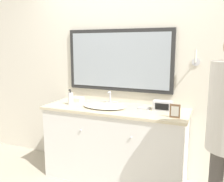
{
  "coord_description": "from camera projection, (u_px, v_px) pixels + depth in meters",
  "views": [
    {
      "loc": [
        1.06,
        -2.36,
        1.62
      ],
      "look_at": [
        -0.04,
        0.31,
        1.1
      ],
      "focal_mm": 40.0,
      "sensor_mm": 36.0,
      "label": 1
    }
  ],
  "objects": [
    {
      "name": "wall_back",
      "position": [
        125.0,
        73.0,
        3.19
      ],
      "size": [
        8.0,
        0.18,
        2.55
      ],
      "color": "silver",
      "rests_on": "ground_plane"
    },
    {
      "name": "vanity_counter",
      "position": [
        115.0,
        143.0,
        3.04
      ],
      "size": [
        1.72,
        0.62,
        0.9
      ],
      "color": "white",
      "rests_on": "ground_plane"
    },
    {
      "name": "sink_basin",
      "position": [
        104.0,
        106.0,
        2.98
      ],
      "size": [
        0.53,
        0.39,
        0.17
      ],
      "color": "silver",
      "rests_on": "vanity_counter"
    },
    {
      "name": "soap_bottle",
      "position": [
        71.0,
        98.0,
        3.1
      ],
      "size": [
        0.06,
        0.06,
        0.2
      ],
      "color": "white",
      "rests_on": "vanity_counter"
    },
    {
      "name": "appliance_box",
      "position": [
        163.0,
        106.0,
        2.83
      ],
      "size": [
        0.21,
        0.12,
        0.11
      ],
      "color": "#BCBCC1",
      "rests_on": "vanity_counter"
    },
    {
      "name": "picture_frame",
      "position": [
        175.0,
        111.0,
        2.53
      ],
      "size": [
        0.11,
        0.01,
        0.14
      ],
      "color": "brown",
      "rests_on": "vanity_counter"
    },
    {
      "name": "hand_towel_near_sink",
      "position": [
        77.0,
        99.0,
        3.3
      ],
      "size": [
        0.14,
        0.14,
        0.05
      ],
      "color": "silver",
      "rests_on": "vanity_counter"
    },
    {
      "name": "metal_tray",
      "position": [
        144.0,
        108.0,
        2.92
      ],
      "size": [
        0.14,
        0.1,
        0.01
      ],
      "color": "#ADADB2",
      "rests_on": "vanity_counter"
    }
  ]
}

